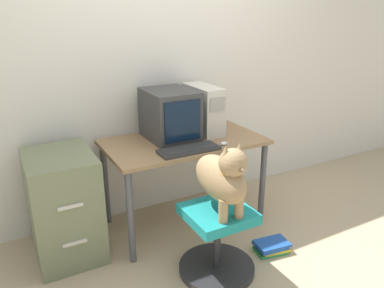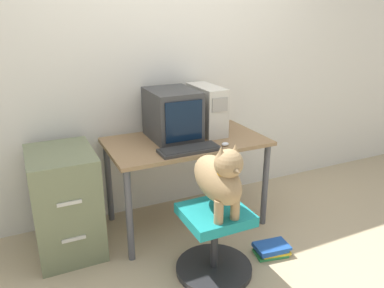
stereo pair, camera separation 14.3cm
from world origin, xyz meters
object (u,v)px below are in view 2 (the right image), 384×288
at_px(crt_monitor, 172,114).
at_px(office_chair, 214,241).
at_px(keyboard, 189,149).
at_px(book_stack_floor, 271,249).
at_px(filing_cabinet, 66,202).
at_px(pc_tower, 207,109).
at_px(dog, 219,177).

relative_size(crt_monitor, office_chair, 0.87).
height_order(crt_monitor, keyboard, crt_monitor).
height_order(crt_monitor, book_stack_floor, crt_monitor).
xyz_separation_m(crt_monitor, filing_cabinet, (-0.89, -0.06, -0.55)).
relative_size(pc_tower, keyboard, 0.98).
bearing_deg(book_stack_floor, crt_monitor, 120.02).
distance_m(office_chair, filing_cabinet, 1.13).
distance_m(pc_tower, keyboard, 0.53).
xyz_separation_m(crt_monitor, keyboard, (-0.01, -0.34, -0.18)).
height_order(crt_monitor, pc_tower, same).
xyz_separation_m(dog, filing_cabinet, (-0.87, 0.76, -0.34)).
height_order(pc_tower, book_stack_floor, pc_tower).
bearing_deg(pc_tower, office_chair, -113.25).
relative_size(crt_monitor, book_stack_floor, 1.67).
bearing_deg(keyboard, pc_tower, 47.96).
distance_m(pc_tower, filing_cabinet, 1.34).
bearing_deg(crt_monitor, office_chair, -91.77).
relative_size(filing_cabinet, book_stack_floor, 2.84).
distance_m(crt_monitor, book_stack_floor, 1.29).
relative_size(keyboard, dog, 0.90).
distance_m(crt_monitor, keyboard, 0.39).
bearing_deg(dog, office_chair, 90.00).
xyz_separation_m(office_chair, dog, (-0.00, -0.04, 0.50)).
bearing_deg(pc_tower, crt_monitor, -175.55).
bearing_deg(filing_cabinet, book_stack_floor, -28.34).
distance_m(office_chair, book_stack_floor, 0.52).
bearing_deg(office_chair, book_stack_floor, -1.67).
bearing_deg(dog, filing_cabinet, 138.94).
height_order(pc_tower, dog, pc_tower).
bearing_deg(crt_monitor, keyboard, -91.49).
height_order(keyboard, filing_cabinet, filing_cabinet).
bearing_deg(office_chair, pc_tower, 66.75).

